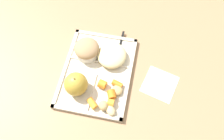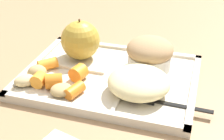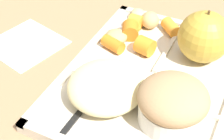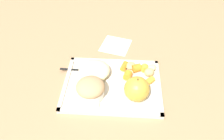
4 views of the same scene
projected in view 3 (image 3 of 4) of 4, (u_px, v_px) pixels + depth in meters
The scene contains 19 objects.
ground at pixel (150, 84), 0.52m from camera, with size 6.00×6.00×0.00m, color #997551.
lunch_tray at pixel (151, 81), 0.52m from camera, with size 0.32×0.24×0.02m.
green_apple at pixel (204, 37), 0.52m from camera, with size 0.08×0.08×0.08m.
bran_muffin at pixel (173, 103), 0.43m from camera, with size 0.09×0.09×0.06m.
carrot_slice_tilted at pixel (130, 30), 0.58m from camera, with size 0.03×0.03×0.03m, color orange.
carrot_slice_large at pixel (113, 44), 0.56m from camera, with size 0.02×0.02×0.04m, color orange.
carrot_slice_diagonal at pixel (171, 28), 0.59m from camera, with size 0.02×0.02×0.04m, color orange.
carrot_slice_back at pixel (145, 46), 0.55m from camera, with size 0.03×0.03×0.03m, color orange.
carrot_slice_near_corner at pixel (136, 22), 0.60m from camera, with size 0.03×0.03×0.02m, color orange.
potato_chunk_large at pixel (150, 20), 0.60m from camera, with size 0.03×0.03×0.03m, color tan.
potato_chunk_corner at pixel (116, 37), 0.58m from camera, with size 0.04×0.04×0.02m, color tan.
potato_chunk_small at pixel (138, 16), 0.62m from camera, with size 0.04×0.03×0.02m, color tan.
egg_noodle_pile at pixel (106, 86), 0.47m from camera, with size 0.11×0.10×0.04m, color beige.
meatball_back at pixel (117, 79), 0.49m from camera, with size 0.04×0.04×0.04m, color brown.
meatball_front at pixel (97, 84), 0.48m from camera, with size 0.03×0.03×0.03m, color brown.
meatball_side at pixel (92, 97), 0.46m from camera, with size 0.04×0.04×0.04m, color brown.
meatball_center at pixel (89, 83), 0.48m from camera, with size 0.03×0.03×0.03m, color brown.
plastic_fork at pixel (79, 114), 0.46m from camera, with size 0.14×0.02×0.00m.
paper_napkin at pixel (26, 44), 0.59m from camera, with size 0.11×0.11×0.00m, color white.
Camera 3 is at (0.37, 0.12, 0.35)m, focal length 57.33 mm.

